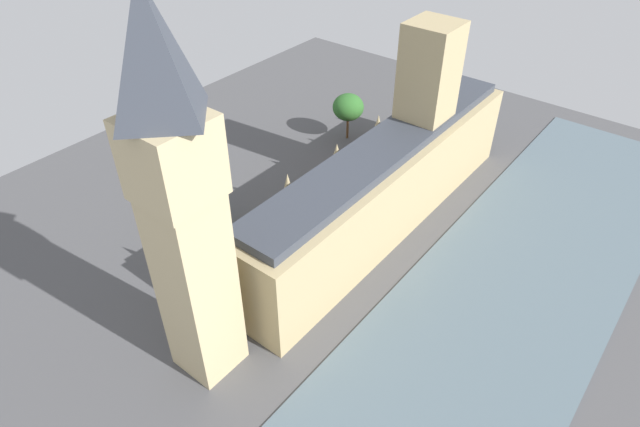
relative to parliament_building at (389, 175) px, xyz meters
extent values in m
plane|color=#4C4C4F|center=(1.99, 1.84, -9.85)|extent=(140.48, 140.48, 0.00)
cube|color=slate|center=(-27.02, 1.84, -9.73)|extent=(31.03, 126.43, 0.25)
cube|color=tan|center=(-0.01, 1.84, -1.89)|extent=(12.47, 70.48, 15.92)
cube|color=tan|center=(-0.01, -10.85, 7.54)|extent=(8.57, 8.57, 34.77)
cube|color=#383D47|center=(-0.01, 1.84, 6.87)|extent=(9.48, 67.66, 1.60)
cone|color=tan|center=(5.83, -29.88, 7.55)|extent=(1.20, 1.20, 2.96)
cone|color=tan|center=(5.83, -17.19, 7.15)|extent=(1.20, 1.20, 2.16)
cone|color=tan|center=(5.83, -4.50, 7.29)|extent=(1.20, 1.20, 2.43)
cone|color=tan|center=(5.83, 8.18, 7.15)|extent=(1.20, 1.20, 2.16)
cone|color=tan|center=(5.83, 20.87, 7.43)|extent=(1.20, 1.20, 2.72)
cone|color=tan|center=(5.83, 33.55, 7.64)|extent=(1.20, 1.20, 3.14)
cube|color=tan|center=(1.72, 43.34, 4.73)|extent=(7.67, 7.67, 29.15)
cube|color=tan|center=(1.72, 43.34, 24.18)|extent=(8.44, 8.44, 9.76)
cylinder|color=silver|center=(6.09, 43.34, 24.18)|extent=(0.25, 5.83, 5.83)
torus|color=black|center=(6.09, 43.34, 24.18)|extent=(0.24, 6.07, 6.07)
cylinder|color=silver|center=(1.72, 38.97, 24.18)|extent=(5.83, 0.25, 5.83)
torus|color=black|center=(1.72, 38.97, 24.18)|extent=(6.07, 0.24, 6.07)
pyramid|color=#383D47|center=(1.72, 43.34, 36.06)|extent=(8.44, 8.44, 14.00)
cube|color=#B20C0F|center=(15.37, -14.67, -7.20)|extent=(2.85, 10.58, 4.20)
cube|color=black|center=(15.37, -14.67, -7.12)|extent=(2.90, 10.18, 0.70)
cylinder|color=black|center=(14.34, -10.96, -9.30)|extent=(0.39, 1.11, 1.10)
cylinder|color=black|center=(16.64, -11.04, -9.30)|extent=(0.39, 1.11, 1.10)
cylinder|color=black|center=(14.09, -18.31, -9.30)|extent=(0.39, 1.11, 1.10)
cylinder|color=black|center=(16.39, -18.39, -9.30)|extent=(0.39, 1.11, 1.10)
cube|color=#19472D|center=(17.00, -2.55, -9.14)|extent=(1.93, 4.46, 0.75)
cube|color=black|center=(17.01, -2.33, -8.44)|extent=(1.58, 2.52, 0.65)
cylinder|color=black|center=(17.75, -3.99, -9.51)|extent=(0.28, 0.69, 0.68)
cylinder|color=black|center=(16.14, -3.93, -9.51)|extent=(0.28, 0.69, 0.68)
cylinder|color=black|center=(17.85, -1.18, -9.51)|extent=(0.28, 0.69, 0.68)
cylinder|color=black|center=(16.25, -1.12, -9.51)|extent=(0.28, 0.69, 0.68)
cube|color=silver|center=(15.89, 11.33, -9.14)|extent=(1.95, 4.33, 0.75)
cube|color=black|center=(15.88, 11.11, -8.44)|extent=(1.59, 2.45, 0.65)
cylinder|color=black|center=(15.13, 12.72, -9.51)|extent=(0.28, 0.69, 0.68)
cylinder|color=black|center=(16.75, 12.66, -9.51)|extent=(0.28, 0.69, 0.68)
cylinder|color=black|center=(15.02, 9.99, -9.51)|extent=(0.28, 0.69, 0.68)
cylinder|color=black|center=(16.64, 9.93, -9.51)|extent=(0.28, 0.69, 0.68)
cube|color=#B7B7BC|center=(15.43, 22.73, -9.14)|extent=(2.12, 4.62, 0.75)
cube|color=black|center=(15.44, 22.96, -8.44)|extent=(1.71, 2.61, 0.65)
cylinder|color=black|center=(16.22, 21.24, -9.51)|extent=(0.28, 0.69, 0.68)
cylinder|color=black|center=(14.49, 21.33, -9.51)|extent=(0.28, 0.69, 0.68)
cylinder|color=black|center=(16.37, 24.14, -9.51)|extent=(0.28, 0.69, 0.68)
cylinder|color=black|center=(14.64, 24.23, -9.51)|extent=(0.28, 0.69, 0.68)
cylinder|color=gray|center=(8.98, 29.19, -9.15)|extent=(0.52, 0.52, 1.41)
sphere|color=#8C6647|center=(8.98, 29.19, -8.31)|extent=(0.27, 0.27, 0.27)
cube|color=black|center=(9.01, 28.90, -9.08)|extent=(0.33, 0.13, 0.25)
cylinder|color=gray|center=(8.17, 17.36, -9.19)|extent=(0.63, 0.63, 1.33)
sphere|color=tan|center=(8.17, 17.36, -8.40)|extent=(0.26, 0.26, 0.26)
cube|color=navy|center=(7.97, 17.16, -9.12)|extent=(0.29, 0.29, 0.24)
cylinder|color=navy|center=(8.90, -2.72, -9.21)|extent=(0.60, 0.60, 1.28)
sphere|color=beige|center=(8.90, -2.72, -8.45)|extent=(0.25, 0.25, 0.25)
cube|color=navy|center=(8.74, -2.94, -9.15)|extent=(0.30, 0.26, 0.23)
cylinder|color=brown|center=(21.98, 23.98, -7.47)|extent=(0.56, 0.56, 4.75)
ellipsoid|color=#2D6628|center=(21.98, 23.98, -3.22)|extent=(5.01, 5.01, 4.26)
cylinder|color=brown|center=(22.81, 22.89, -8.07)|extent=(0.56, 0.56, 3.55)
ellipsoid|color=#235623|center=(22.81, 22.89, -3.92)|extent=(6.34, 6.34, 5.39)
cylinder|color=brown|center=(23.88, -20.36, -7.17)|extent=(0.56, 0.56, 5.36)
ellipsoid|color=#2D6628|center=(23.88, -20.36, -1.80)|extent=(7.18, 7.18, 6.10)
cylinder|color=black|center=(23.15, 24.47, -7.09)|extent=(0.18, 0.18, 5.51)
sphere|color=#F2EAC6|center=(23.15, 24.47, -4.06)|extent=(0.56, 0.56, 0.56)
camera|label=1|loc=(-41.12, 71.95, 54.69)|focal=30.35mm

